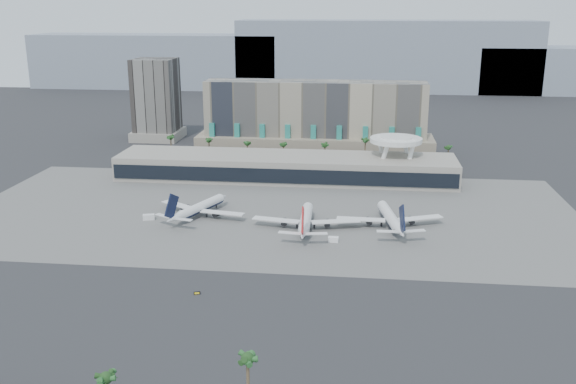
# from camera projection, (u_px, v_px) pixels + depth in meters

# --- Properties ---
(ground) EXTENTS (900.00, 900.00, 0.00)m
(ground) POSITION_uv_depth(u_px,v_px,m) (248.00, 261.00, 221.26)
(ground) COLOR #232326
(ground) RESTS_ON ground
(apron_pad) EXTENTS (260.00, 130.00, 0.06)m
(apron_pad) POSITION_uv_depth(u_px,v_px,m) (270.00, 212.00, 273.69)
(apron_pad) COLOR #5B5B59
(apron_pad) RESTS_ON ground
(mountain_ridge) EXTENTS (680.00, 60.00, 70.00)m
(mountain_ridge) POSITION_uv_depth(u_px,v_px,m) (354.00, 61.00, 657.93)
(mountain_ridge) COLOR gray
(mountain_ridge) RESTS_ON ground
(hotel) EXTENTS (140.00, 30.00, 42.00)m
(hotel) POSITION_uv_depth(u_px,v_px,m) (315.00, 124.00, 381.73)
(hotel) COLOR tan
(hotel) RESTS_ON ground
(office_tower) EXTENTS (30.00, 30.00, 52.00)m
(office_tower) POSITION_uv_depth(u_px,v_px,m) (157.00, 104.00, 415.90)
(office_tower) COLOR black
(office_tower) RESTS_ON ground
(terminal) EXTENTS (170.00, 32.50, 14.50)m
(terminal) POSITION_uv_depth(u_px,v_px,m) (285.00, 166.00, 324.15)
(terminal) COLOR #ABA496
(terminal) RESTS_ON ground
(saucer_structure) EXTENTS (26.00, 26.00, 21.89)m
(saucer_structure) POSITION_uv_depth(u_px,v_px,m) (396.00, 143.00, 320.65)
(saucer_structure) COLOR white
(saucer_structure) RESTS_ON ground
(palm_row) EXTENTS (157.80, 2.80, 13.10)m
(palm_row) POSITION_uv_depth(u_px,v_px,m) (305.00, 144.00, 355.79)
(palm_row) COLOR brown
(palm_row) RESTS_ON ground
(airliner_left) EXTENTS (38.80, 40.02, 14.58)m
(airliner_left) POSITION_uv_depth(u_px,v_px,m) (199.00, 208.00, 266.95)
(airliner_left) COLOR white
(airliner_left) RESTS_ON ground
(airliner_centre) EXTENTS (42.97, 44.24, 15.27)m
(airliner_centre) POSITION_uv_depth(u_px,v_px,m) (306.00, 220.00, 251.70)
(airliner_centre) COLOR white
(airliner_centre) RESTS_ON ground
(airliner_right) EXTENTS (42.55, 44.16, 15.35)m
(airliner_right) POSITION_uv_depth(u_px,v_px,m) (391.00, 218.00, 253.94)
(airliner_right) COLOR white
(airliner_right) RESTS_ON ground
(service_vehicle_a) EXTENTS (5.14, 3.55, 2.29)m
(service_vehicle_a) POSITION_uv_depth(u_px,v_px,m) (149.00, 217.00, 263.19)
(service_vehicle_a) COLOR white
(service_vehicle_a) RESTS_ON ground
(service_vehicle_b) EXTENTS (3.86, 2.28, 1.95)m
(service_vehicle_b) POSITION_uv_depth(u_px,v_px,m) (333.00, 239.00, 238.67)
(service_vehicle_b) COLOR white
(service_vehicle_b) RESTS_ON ground
(taxiway_sign) EXTENTS (2.00, 0.87, 0.91)m
(taxiway_sign) POSITION_uv_depth(u_px,v_px,m) (197.00, 293.00, 195.55)
(taxiway_sign) COLOR black
(taxiway_sign) RESTS_ON ground
(near_palm_a) EXTENTS (6.00, 6.00, 10.96)m
(near_palm_a) POSITION_uv_depth(u_px,v_px,m) (106.00, 384.00, 135.17)
(near_palm_a) COLOR brown
(near_palm_a) RESTS_ON ground
(near_palm_b) EXTENTS (6.00, 6.00, 15.91)m
(near_palm_b) POSITION_uv_depth(u_px,v_px,m) (248.00, 365.00, 133.22)
(near_palm_b) COLOR brown
(near_palm_b) RESTS_ON ground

